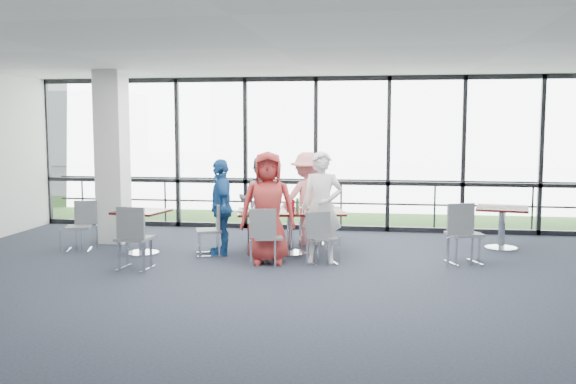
# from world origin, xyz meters

# --- Properties ---
(floor) EXTENTS (12.00, 10.00, 0.02)m
(floor) POSITION_xyz_m (0.00, 0.00, -0.01)
(floor) COLOR #202532
(floor) RESTS_ON ground
(ceiling) EXTENTS (12.00, 10.00, 0.04)m
(ceiling) POSITION_xyz_m (0.00, 0.00, 3.20)
(ceiling) COLOR silver
(ceiling) RESTS_ON ground
(wall_front) EXTENTS (12.00, 0.10, 3.20)m
(wall_front) POSITION_xyz_m (0.00, -5.00, 1.60)
(wall_front) COLOR silver
(wall_front) RESTS_ON ground
(curtain_wall_back) EXTENTS (12.00, 0.10, 3.20)m
(curtain_wall_back) POSITION_xyz_m (0.00, 5.00, 1.60)
(curtain_wall_back) COLOR white
(curtain_wall_back) RESTS_ON ground
(structural_column) EXTENTS (0.50, 0.50, 3.20)m
(structural_column) POSITION_xyz_m (-3.60, 3.00, 1.60)
(structural_column) COLOR silver
(structural_column) RESTS_ON ground
(apron) EXTENTS (80.00, 70.00, 0.02)m
(apron) POSITION_xyz_m (0.00, 10.00, -0.02)
(apron) COLOR slate
(apron) RESTS_ON ground
(grass_strip) EXTENTS (80.00, 5.00, 0.01)m
(grass_strip) POSITION_xyz_m (0.00, 8.00, 0.01)
(grass_strip) COLOR #28551D
(grass_strip) RESTS_ON ground
(hangar_main) EXTENTS (24.00, 10.00, 6.00)m
(hangar_main) POSITION_xyz_m (4.00, 32.00, 3.00)
(hangar_main) COLOR silver
(hangar_main) RESTS_ON ground
(hangar_aux) EXTENTS (10.00, 6.00, 4.00)m
(hangar_aux) POSITION_xyz_m (-18.00, 28.00, 2.00)
(hangar_aux) COLOR silver
(hangar_aux) RESTS_ON ground
(guard_rail) EXTENTS (12.00, 0.06, 0.06)m
(guard_rail) POSITION_xyz_m (0.00, 5.60, 0.50)
(guard_rail) COLOR #2D2D33
(guard_rail) RESTS_ON ground
(main_table) EXTENTS (1.96, 1.34, 0.75)m
(main_table) POSITION_xyz_m (-0.15, 2.39, 0.61)
(main_table) COLOR #370A0A
(main_table) RESTS_ON ground
(side_table_left) EXTENTS (0.91, 0.91, 0.75)m
(side_table_left) POSITION_xyz_m (-2.67, 2.01, 0.62)
(side_table_left) COLOR #370A0A
(side_table_left) RESTS_ON ground
(side_table_right) EXTENTS (1.02, 1.02, 0.75)m
(side_table_right) POSITION_xyz_m (3.51, 3.39, 0.64)
(side_table_right) COLOR #370A0A
(side_table_right) RESTS_ON ground
(diner_near_left) EXTENTS (0.96, 0.70, 1.79)m
(diner_near_left) POSITION_xyz_m (-0.40, 1.62, 0.90)
(diner_near_left) COLOR #A92E2B
(diner_near_left) RESTS_ON ground
(diner_near_right) EXTENTS (0.67, 0.50, 1.79)m
(diner_near_right) POSITION_xyz_m (0.45, 1.78, 0.89)
(diner_near_right) COLOR white
(diner_near_right) RESTS_ON ground
(diner_far_left) EXTENTS (0.83, 0.55, 1.64)m
(diner_far_left) POSITION_xyz_m (-0.81, 3.04, 0.82)
(diner_far_left) COLOR slate
(diner_far_left) RESTS_ON ground
(diner_far_right) EXTENTS (1.24, 0.97, 1.71)m
(diner_far_right) POSITION_xyz_m (0.04, 3.24, 0.86)
(diner_far_right) COLOR pink
(diner_far_right) RESTS_ON ground
(diner_end) EXTENTS (0.81, 1.08, 1.64)m
(diner_end) POSITION_xyz_m (-1.31, 2.17, 0.82)
(diner_end) COLOR #20599F
(diner_end) RESTS_ON ground
(chair_main_nl) EXTENTS (0.53, 0.53, 0.89)m
(chair_main_nl) POSITION_xyz_m (-0.37, 1.47, 0.45)
(chair_main_nl) COLOR slate
(chair_main_nl) RESTS_ON ground
(chair_main_nr) EXTENTS (0.54, 0.54, 0.84)m
(chair_main_nr) POSITION_xyz_m (0.48, 1.67, 0.42)
(chair_main_nr) COLOR slate
(chair_main_nr) RESTS_ON ground
(chair_main_fl) EXTENTS (0.53, 0.53, 0.90)m
(chair_main_fl) POSITION_xyz_m (-0.76, 3.11, 0.45)
(chair_main_fl) COLOR slate
(chair_main_fl) RESTS_ON ground
(chair_main_fr) EXTENTS (0.48, 0.48, 0.92)m
(chair_main_fr) POSITION_xyz_m (0.12, 3.35, 0.46)
(chair_main_fr) COLOR slate
(chair_main_fr) RESTS_ON ground
(chair_main_end) EXTENTS (0.53, 0.53, 0.85)m
(chair_main_end) POSITION_xyz_m (-1.50, 2.06, 0.43)
(chair_main_end) COLOR slate
(chair_main_end) RESTS_ON ground
(chair_spare_la) EXTENTS (0.53, 0.53, 0.97)m
(chair_spare_la) POSITION_xyz_m (-2.32, 0.84, 0.48)
(chair_spare_la) COLOR slate
(chair_spare_la) RESTS_ON ground
(chair_spare_lb) EXTENTS (0.52, 0.52, 0.85)m
(chair_spare_lb) POSITION_xyz_m (-3.87, 2.10, 0.42)
(chair_spare_lb) COLOR slate
(chair_spare_lb) RESTS_ON ground
(chair_spare_r) EXTENTS (0.62, 0.62, 0.97)m
(chair_spare_r) POSITION_xyz_m (2.69, 1.99, 0.48)
(chair_spare_r) COLOR slate
(chair_spare_r) RESTS_ON ground
(plate_nl) EXTENTS (0.28, 0.28, 0.01)m
(plate_nl) POSITION_xyz_m (-0.54, 1.95, 0.76)
(plate_nl) COLOR white
(plate_nl) RESTS_ON main_table
(plate_nr) EXTENTS (0.28, 0.28, 0.01)m
(plate_nr) POSITION_xyz_m (0.41, 2.17, 0.76)
(plate_nr) COLOR white
(plate_nr) RESTS_ON main_table
(plate_fl) EXTENTS (0.24, 0.24, 0.01)m
(plate_fl) POSITION_xyz_m (-0.67, 2.57, 0.76)
(plate_fl) COLOR white
(plate_fl) RESTS_ON main_table
(plate_fr) EXTENTS (0.23, 0.23, 0.01)m
(plate_fr) POSITION_xyz_m (0.21, 2.83, 0.76)
(plate_fr) COLOR white
(plate_fr) RESTS_ON main_table
(plate_end) EXTENTS (0.26, 0.26, 0.01)m
(plate_end) POSITION_xyz_m (-0.91, 2.21, 0.76)
(plate_end) COLOR white
(plate_end) RESTS_ON main_table
(tumbler_a) EXTENTS (0.07, 0.07, 0.15)m
(tumbler_a) POSITION_xyz_m (-0.33, 2.11, 0.82)
(tumbler_a) COLOR white
(tumbler_a) RESTS_ON main_table
(tumbler_b) EXTENTS (0.07, 0.07, 0.13)m
(tumbler_b) POSITION_xyz_m (0.09, 2.29, 0.82)
(tumbler_b) COLOR white
(tumbler_b) RESTS_ON main_table
(tumbler_c) EXTENTS (0.06, 0.06, 0.13)m
(tumbler_c) POSITION_xyz_m (-0.11, 2.65, 0.81)
(tumbler_c) COLOR white
(tumbler_c) RESTS_ON main_table
(tumbler_d) EXTENTS (0.07, 0.07, 0.14)m
(tumbler_d) POSITION_xyz_m (-0.71, 2.11, 0.82)
(tumbler_d) COLOR white
(tumbler_d) RESTS_ON main_table
(menu_a) EXTENTS (0.29, 0.22, 0.00)m
(menu_a) POSITION_xyz_m (-0.25, 1.96, 0.75)
(menu_a) COLOR beige
(menu_a) RESTS_ON main_table
(menu_b) EXTENTS (0.37, 0.33, 0.00)m
(menu_b) POSITION_xyz_m (0.65, 2.33, 0.75)
(menu_b) COLOR beige
(menu_b) RESTS_ON main_table
(menu_c) EXTENTS (0.35, 0.32, 0.00)m
(menu_c) POSITION_xyz_m (-0.07, 2.79, 0.75)
(menu_c) COLOR beige
(menu_c) RESTS_ON main_table
(condiment_caddy) EXTENTS (0.10, 0.07, 0.04)m
(condiment_caddy) POSITION_xyz_m (-0.16, 2.39, 0.77)
(condiment_caddy) COLOR black
(condiment_caddy) RESTS_ON main_table
(ketchup_bottle) EXTENTS (0.06, 0.06, 0.18)m
(ketchup_bottle) POSITION_xyz_m (-0.11, 2.45, 0.84)
(ketchup_bottle) COLOR maroon
(ketchup_bottle) RESTS_ON main_table
(green_bottle) EXTENTS (0.05, 0.05, 0.20)m
(green_bottle) POSITION_xyz_m (-0.05, 2.50, 0.85)
(green_bottle) COLOR #247338
(green_bottle) RESTS_ON main_table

